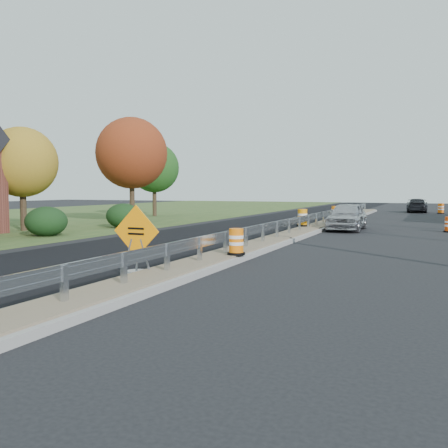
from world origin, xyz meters
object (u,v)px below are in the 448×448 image
at_px(barrel_median_mid, 302,218).
at_px(car_dark_far, 417,206).
at_px(barrel_median_near, 236,242).
at_px(barrel_median_far, 335,213).
at_px(caution_sign, 137,259).
at_px(barrel_shoulder_far, 441,209).
at_px(car_silver, 347,216).

relative_size(barrel_median_mid, car_dark_far, 0.21).
relative_size(barrel_median_near, barrel_median_far, 0.94).
distance_m(barrel_median_mid, barrel_median_far, 7.88).
bearing_deg(barrel_median_far, barrel_median_mid, -93.02).
distance_m(caution_sign, barrel_shoulder_far, 41.78).
bearing_deg(barrel_median_mid, caution_sign, -91.19).
bearing_deg(caution_sign, car_dark_far, 83.24).
xyz_separation_m(barrel_median_mid, barrel_median_far, (0.42, 7.87, -0.03)).
bearing_deg(caution_sign, barrel_shoulder_far, 79.88).
bearing_deg(car_silver, barrel_shoulder_far, 76.99).
height_order(car_silver, car_dark_far, car_silver).
height_order(barrel_median_mid, barrel_median_far, barrel_median_mid).
bearing_deg(barrel_median_near, caution_sign, -111.41).
xyz_separation_m(barrel_median_mid, barrel_shoulder_far, (7.55, 24.16, -0.23)).
xyz_separation_m(caution_sign, car_silver, (2.73, 17.85, 0.31)).
distance_m(barrel_median_near, barrel_shoulder_far, 37.88).
bearing_deg(caution_sign, barrel_median_near, 69.36).
relative_size(caution_sign, barrel_median_near, 2.27).
xyz_separation_m(caution_sign, barrel_median_mid, (0.35, 16.87, 0.21)).
bearing_deg(barrel_median_near, car_dark_far, 83.85).
xyz_separation_m(caution_sign, barrel_shoulder_far, (7.90, 41.03, -0.02)).
bearing_deg(car_dark_far, car_silver, 81.45).
distance_m(caution_sign, barrel_median_mid, 16.88).
distance_m(barrel_median_near, barrel_median_mid, 13.22).
bearing_deg(barrel_median_far, car_silver, -74.08).
relative_size(barrel_median_far, car_silver, 0.19).
relative_size(caution_sign, barrel_shoulder_far, 1.96).
distance_m(barrel_median_mid, car_silver, 2.58).
bearing_deg(barrel_median_far, barrel_shoulder_far, 66.35).
height_order(caution_sign, barrel_median_mid, caution_sign).
distance_m(barrel_shoulder_far, car_dark_far, 2.92).
xyz_separation_m(barrel_median_mid, car_silver, (2.38, 0.98, 0.10)).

